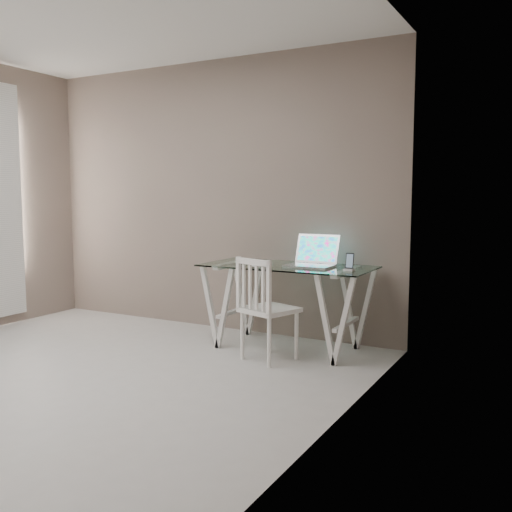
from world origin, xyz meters
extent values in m
plane|color=#ACA9A4|center=(0.00, 0.00, 0.00)|extent=(4.50, 4.50, 0.00)
cube|color=#73645B|center=(0.00, 2.25, 1.35)|extent=(4.00, 0.02, 2.70)
cube|color=#73645B|center=(2.00, 0.00, 1.35)|extent=(0.02, 4.50, 2.70)
cube|color=silver|center=(1.03, 1.83, 0.74)|extent=(1.50, 0.70, 0.01)
cube|color=silver|center=(0.48, 1.83, 0.36)|extent=(0.24, 0.62, 0.72)
cube|color=silver|center=(1.58, 1.83, 0.36)|extent=(0.24, 0.62, 0.72)
cube|color=white|center=(1.05, 1.45, 0.42)|extent=(0.50, 0.50, 0.04)
cylinder|color=white|center=(0.85, 1.35, 0.20)|extent=(0.03, 0.03, 0.40)
cylinder|color=white|center=(1.15, 1.25, 0.20)|extent=(0.03, 0.03, 0.40)
cylinder|color=white|center=(0.95, 1.65, 0.20)|extent=(0.03, 0.03, 0.40)
cylinder|color=white|center=(1.25, 1.55, 0.20)|extent=(0.03, 0.03, 0.40)
cube|color=white|center=(0.99, 1.28, 0.64)|extent=(0.38, 0.15, 0.44)
cube|color=silver|center=(1.24, 1.83, 0.75)|extent=(0.39, 0.27, 0.02)
cube|color=#19D899|center=(1.24, 2.01, 0.89)|extent=(0.39, 0.10, 0.25)
cube|color=silver|center=(0.75, 1.78, 0.75)|extent=(0.27, 0.12, 0.01)
ellipsoid|color=silver|center=(0.88, 1.56, 0.77)|extent=(0.12, 0.07, 0.04)
cube|color=white|center=(1.63, 1.75, 0.75)|extent=(0.08, 0.08, 0.02)
cube|color=black|center=(1.63, 1.76, 0.83)|extent=(0.06, 0.03, 0.13)
camera|label=1|loc=(3.15, -2.67, 1.36)|focal=40.00mm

